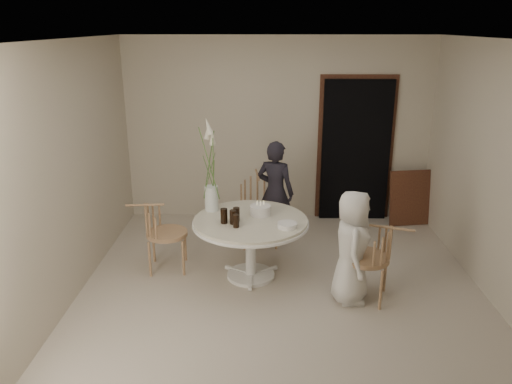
{
  "coord_description": "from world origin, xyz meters",
  "views": [
    {
      "loc": [
        -0.18,
        -5.03,
        2.84
      ],
      "look_at": [
        -0.29,
        0.3,
        1.04
      ],
      "focal_mm": 35.0,
      "sensor_mm": 36.0,
      "label": 1
    }
  ],
  "objects_px": {
    "chair_far": "(258,199)",
    "chair_right": "(378,252)",
    "boy": "(352,247)",
    "flower_vase": "(211,179)",
    "table": "(251,228)",
    "birthday_cake": "(260,210)",
    "girl": "(275,192)",
    "chair_left": "(156,227)"
  },
  "relations": [
    {
      "from": "boy",
      "to": "flower_vase",
      "type": "height_order",
      "value": "flower_vase"
    },
    {
      "from": "chair_left",
      "to": "girl",
      "type": "distance_m",
      "value": 1.67
    },
    {
      "from": "birthday_cake",
      "to": "flower_vase",
      "type": "distance_m",
      "value": 0.69
    },
    {
      "from": "birthday_cake",
      "to": "table",
      "type": "bearing_deg",
      "value": -129.79
    },
    {
      "from": "chair_right",
      "to": "girl",
      "type": "xyz_separation_m",
      "value": [
        -1.06,
        1.51,
        0.14
      ]
    },
    {
      "from": "chair_left",
      "to": "girl",
      "type": "xyz_separation_m",
      "value": [
        1.43,
        0.85,
        0.15
      ]
    },
    {
      "from": "chair_right",
      "to": "flower_vase",
      "type": "height_order",
      "value": "flower_vase"
    },
    {
      "from": "boy",
      "to": "girl",
      "type": "bearing_deg",
      "value": 30.72
    },
    {
      "from": "flower_vase",
      "to": "chair_right",
      "type": "bearing_deg",
      "value": -22.55
    },
    {
      "from": "chair_far",
      "to": "boy",
      "type": "xyz_separation_m",
      "value": [
        1.01,
        -1.59,
        0.03
      ]
    },
    {
      "from": "table",
      "to": "flower_vase",
      "type": "bearing_deg",
      "value": 149.1
    },
    {
      "from": "chair_left",
      "to": "flower_vase",
      "type": "bearing_deg",
      "value": -86.85
    },
    {
      "from": "chair_left",
      "to": "birthday_cake",
      "type": "xyz_separation_m",
      "value": [
        1.24,
        -0.05,
        0.24
      ]
    },
    {
      "from": "table",
      "to": "birthday_cake",
      "type": "height_order",
      "value": "birthday_cake"
    },
    {
      "from": "chair_left",
      "to": "flower_vase",
      "type": "height_order",
      "value": "flower_vase"
    },
    {
      "from": "chair_far",
      "to": "flower_vase",
      "type": "bearing_deg",
      "value": -130.04
    },
    {
      "from": "table",
      "to": "boy",
      "type": "relative_size",
      "value": 1.07
    },
    {
      "from": "table",
      "to": "chair_left",
      "type": "height_order",
      "value": "chair_left"
    },
    {
      "from": "birthday_cake",
      "to": "flower_vase",
      "type": "height_order",
      "value": "flower_vase"
    },
    {
      "from": "chair_right",
      "to": "flower_vase",
      "type": "distance_m",
      "value": 2.06
    },
    {
      "from": "flower_vase",
      "to": "girl",
      "type": "bearing_deg",
      "value": 44.21
    },
    {
      "from": "girl",
      "to": "chair_left",
      "type": "bearing_deg",
      "value": 53.43
    },
    {
      "from": "chair_left",
      "to": "birthday_cake",
      "type": "height_order",
      "value": "birthday_cake"
    },
    {
      "from": "girl",
      "to": "table",
      "type": "bearing_deg",
      "value": 96.46
    },
    {
      "from": "birthday_cake",
      "to": "boy",
      "type": "bearing_deg",
      "value": -33.19
    },
    {
      "from": "table",
      "to": "girl",
      "type": "height_order",
      "value": "girl"
    },
    {
      "from": "chair_far",
      "to": "boy",
      "type": "height_order",
      "value": "boy"
    },
    {
      "from": "chair_far",
      "to": "flower_vase",
      "type": "xyz_separation_m",
      "value": [
        -0.54,
        -0.8,
        0.53
      ]
    },
    {
      "from": "boy",
      "to": "flower_vase",
      "type": "xyz_separation_m",
      "value": [
        -1.55,
        0.78,
        0.5
      ]
    },
    {
      "from": "chair_left",
      "to": "girl",
      "type": "relative_size",
      "value": 0.6
    },
    {
      "from": "chair_right",
      "to": "birthday_cake",
      "type": "distance_m",
      "value": 1.41
    },
    {
      "from": "chair_far",
      "to": "chair_right",
      "type": "height_order",
      "value": "chair_far"
    },
    {
      "from": "chair_left",
      "to": "boy",
      "type": "relative_size",
      "value": 0.69
    },
    {
      "from": "chair_right",
      "to": "chair_left",
      "type": "xyz_separation_m",
      "value": [
        -2.49,
        0.66,
        -0.01
      ]
    },
    {
      "from": "chair_right",
      "to": "girl",
      "type": "bearing_deg",
      "value": -126.08
    },
    {
      "from": "girl",
      "to": "boy",
      "type": "xyz_separation_m",
      "value": [
        0.78,
        -1.53,
        -0.08
      ]
    },
    {
      "from": "birthday_cake",
      "to": "chair_far",
      "type": "bearing_deg",
      "value": 92.45
    },
    {
      "from": "chair_right",
      "to": "boy",
      "type": "distance_m",
      "value": 0.29
    },
    {
      "from": "chair_right",
      "to": "chair_left",
      "type": "relative_size",
      "value": 1.02
    },
    {
      "from": "table",
      "to": "chair_left",
      "type": "distance_m",
      "value": 1.14
    },
    {
      "from": "chair_right",
      "to": "boy",
      "type": "xyz_separation_m",
      "value": [
        -0.28,
        -0.02,
        0.06
      ]
    },
    {
      "from": "boy",
      "to": "birthday_cake",
      "type": "distance_m",
      "value": 1.17
    }
  ]
}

